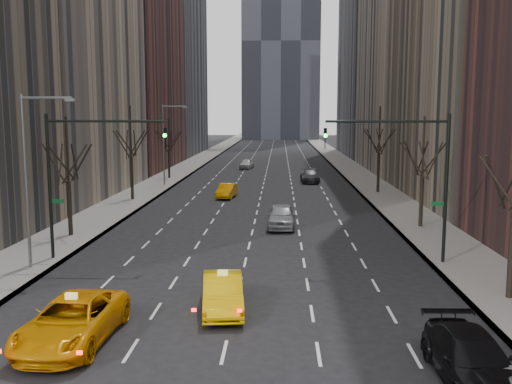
# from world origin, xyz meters

# --- Properties ---
(ground) EXTENTS (400.00, 400.00, 0.00)m
(ground) POSITION_xyz_m (0.00, 0.00, 0.00)
(ground) COLOR black
(ground) RESTS_ON ground
(sidewalk_left) EXTENTS (4.50, 320.00, 0.15)m
(sidewalk_left) POSITION_xyz_m (-12.25, 70.00, 0.07)
(sidewalk_left) COLOR slate
(sidewalk_left) RESTS_ON ground
(sidewalk_right) EXTENTS (4.50, 320.00, 0.15)m
(sidewalk_right) POSITION_xyz_m (12.25, 70.00, 0.07)
(sidewalk_right) COLOR slate
(sidewalk_right) RESTS_ON ground
(bld_left_far) EXTENTS (14.00, 28.00, 44.00)m
(bld_left_far) POSITION_xyz_m (-21.50, 66.00, 22.00)
(bld_left_far) COLOR brown
(bld_left_far) RESTS_ON ground
(bld_left_deep) EXTENTS (14.00, 30.00, 60.00)m
(bld_left_deep) POSITION_xyz_m (-21.50, 96.00, 30.00)
(bld_left_deep) COLOR slate
(bld_left_deep) RESTS_ON ground
(bld_right_deep) EXTENTS (14.00, 30.00, 58.00)m
(bld_right_deep) POSITION_xyz_m (21.50, 95.00, 29.00)
(bld_right_deep) COLOR slate
(bld_right_deep) RESTS_ON ground
(tree_lw_b) EXTENTS (3.36, 3.50, 7.82)m
(tree_lw_b) POSITION_xyz_m (-12.00, 18.00, 3.72)
(tree_lw_b) COLOR black
(tree_lw_b) RESTS_ON ground
(tree_lw_c) EXTENTS (3.36, 3.50, 8.74)m
(tree_lw_c) POSITION_xyz_m (-12.00, 34.00, 4.04)
(tree_lw_c) COLOR black
(tree_lw_c) RESTS_ON ground
(tree_lw_d) EXTENTS (3.36, 3.50, 7.36)m
(tree_lw_d) POSITION_xyz_m (-12.00, 52.00, 3.56)
(tree_lw_d) COLOR black
(tree_lw_d) RESTS_ON ground
(tree_rw_b) EXTENTS (3.36, 3.50, 7.82)m
(tree_rw_b) POSITION_xyz_m (12.00, 22.00, 3.72)
(tree_rw_b) COLOR black
(tree_rw_b) RESTS_ON ground
(tree_rw_c) EXTENTS (3.36, 3.50, 8.74)m
(tree_rw_c) POSITION_xyz_m (12.00, 40.00, 4.04)
(tree_rw_c) COLOR black
(tree_rw_c) RESTS_ON ground
(traffic_mast_left) EXTENTS (6.69, 0.39, 8.00)m
(traffic_mast_left) POSITION_xyz_m (-9.11, 12.00, 5.49)
(traffic_mast_left) COLOR black
(traffic_mast_left) RESTS_ON ground
(traffic_mast_right) EXTENTS (6.69, 0.39, 8.00)m
(traffic_mast_right) POSITION_xyz_m (9.11, 12.00, 5.49)
(traffic_mast_right) COLOR black
(traffic_mast_right) RESTS_ON ground
(streetlight_near) EXTENTS (2.83, 0.22, 9.00)m
(streetlight_near) POSITION_xyz_m (-10.84, 10.00, 5.62)
(streetlight_near) COLOR slate
(streetlight_near) RESTS_ON ground
(streetlight_far) EXTENTS (2.83, 0.22, 9.00)m
(streetlight_far) POSITION_xyz_m (-10.84, 45.00, 5.62)
(streetlight_far) COLOR slate
(streetlight_far) RESTS_ON ground
(taxi_suv) EXTENTS (2.97, 5.97, 1.63)m
(taxi_suv) POSITION_xyz_m (-5.50, 0.60, 0.81)
(taxi_suv) COLOR orange
(taxi_suv) RESTS_ON ground
(taxi_sedan) EXTENTS (2.12, 4.76, 1.52)m
(taxi_sedan) POSITION_xyz_m (-0.45, 4.17, 0.76)
(taxi_sedan) COLOR #F4B905
(taxi_sedan) RESTS_ON ground
(silver_sedan_ahead) EXTENTS (2.08, 4.97, 1.68)m
(silver_sedan_ahead) POSITION_xyz_m (2.01, 21.83, 0.84)
(silver_sedan_ahead) COLOR gray
(silver_sedan_ahead) RESTS_ON ground
(parked_suv_black) EXTENTS (2.21, 5.23, 1.51)m
(parked_suv_black) POSITION_xyz_m (7.76, -1.90, 0.75)
(parked_suv_black) COLOR black
(parked_suv_black) RESTS_ON ground
(far_taxi) EXTENTS (1.92, 4.29, 1.37)m
(far_taxi) POSITION_xyz_m (-3.26, 36.21, 0.68)
(far_taxi) COLOR #F59A05
(far_taxi) RESTS_ON ground
(far_suv_grey) EXTENTS (2.23, 5.32, 1.54)m
(far_suv_grey) POSITION_xyz_m (5.48, 49.26, 0.77)
(far_suv_grey) COLOR #2B2B30
(far_suv_grey) RESTS_ON ground
(far_car_white) EXTENTS (2.21, 4.37, 1.43)m
(far_car_white) POSITION_xyz_m (-3.09, 65.94, 0.71)
(far_car_white) COLOR #BBBBBB
(far_car_white) RESTS_ON ground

